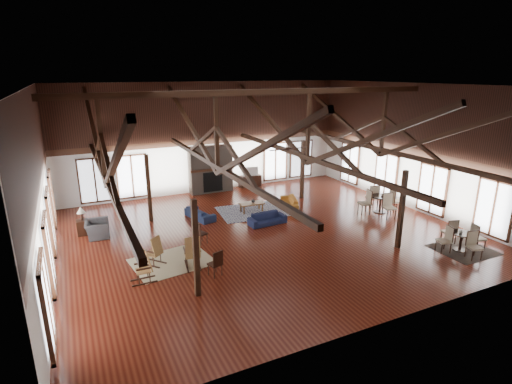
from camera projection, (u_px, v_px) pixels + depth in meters
name	position (u px, v px, depth m)	size (l,w,h in m)	color
floor	(264.00, 233.00, 16.77)	(16.00, 16.00, 0.00)	#5C2213
ceiling	(265.00, 85.00, 15.03)	(16.00, 14.00, 0.02)	black
wall_back	(208.00, 138.00, 21.95)	(16.00, 0.02, 6.00)	silver
wall_front	(392.00, 219.00, 9.85)	(16.00, 0.02, 6.00)	silver
wall_left	(39.00, 187.00, 12.60)	(0.02, 14.00, 6.00)	silver
wall_right	(413.00, 147.00, 19.19)	(0.02, 14.00, 6.00)	silver
roof_truss	(265.00, 137.00, 15.60)	(15.60, 14.07, 3.14)	black
post_grid	(264.00, 198.00, 16.32)	(8.16, 7.16, 3.05)	black
fireplace	(211.00, 169.00, 22.16)	(2.50, 0.69, 2.60)	#66594E
ceiling_fan	(289.00, 148.00, 15.03)	(1.60, 1.60, 0.75)	black
sofa_navy_front	(267.00, 219.00, 17.68)	(1.70, 0.66, 0.50)	#161C3D
sofa_navy_left	(200.00, 213.00, 18.34)	(0.67, 1.72, 0.50)	#141D38
sofa_orange	(289.00, 202.00, 19.93)	(0.66, 1.68, 0.49)	#B06B22
coffee_table	(252.00, 204.00, 19.19)	(1.20, 0.65, 0.45)	brown
vase	(253.00, 201.00, 19.22)	(0.18, 0.18, 0.19)	#B2B2B2
armchair	(97.00, 229.00, 16.28)	(0.91, 1.04, 0.67)	#302F32
side_table_lamp	(83.00, 224.00, 16.47)	(0.48, 0.48, 1.22)	black
rocking_chair_a	(155.00, 252.00, 13.86)	(0.86, 0.91, 1.06)	olive
rocking_chair_b	(193.00, 253.00, 13.64)	(0.61, 0.96, 1.16)	olive
rocking_chair_c	(146.00, 267.00, 12.77)	(0.80, 0.45, 1.03)	olive
side_chair_a	(199.00, 231.00, 15.51)	(0.50, 0.50, 0.93)	black
side_chair_b	(216.00, 262.00, 13.04)	(0.49, 0.49, 0.92)	black
cafe_table_near	(461.00, 238.00, 14.98)	(1.95, 1.95, 1.00)	black
cafe_table_far	(380.00, 201.00, 19.05)	(2.24, 2.24, 1.14)	black
cup_near	(461.00, 232.00, 14.87)	(0.12, 0.12, 0.10)	#B2B2B2
cup_far	(382.00, 195.00, 18.99)	(0.11, 0.11, 0.09)	#B2B2B2
tv_console	(250.00, 181.00, 23.51)	(1.30, 0.49, 0.65)	black
television	(250.00, 171.00, 23.34)	(0.91, 0.12, 0.53)	#B2B2B2
rug_tan	(172.00, 262.00, 14.21)	(2.68, 2.11, 0.01)	tan
rug_navy	(253.00, 211.00, 19.35)	(3.21, 2.41, 0.01)	#171B42
rug_dark	(463.00, 250.00, 15.15)	(2.05, 1.86, 0.01)	black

